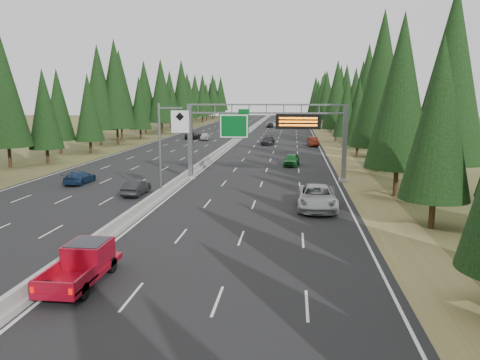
# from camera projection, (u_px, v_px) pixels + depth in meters

# --- Properties ---
(road) EXTENTS (32.00, 260.00, 0.08)m
(road) POSITION_uv_depth(u_px,v_px,m) (238.00, 140.00, 93.51)
(road) COLOR black
(road) RESTS_ON ground
(shoulder_right) EXTENTS (3.60, 260.00, 0.06)m
(shoulder_right) POSITION_uv_depth(u_px,v_px,m) (328.00, 141.00, 91.53)
(shoulder_right) COLOR olive
(shoulder_right) RESTS_ON ground
(shoulder_left) EXTENTS (3.60, 260.00, 0.06)m
(shoulder_left) POSITION_uv_depth(u_px,v_px,m) (151.00, 139.00, 95.51)
(shoulder_left) COLOR #424420
(shoulder_left) RESTS_ON ground
(median_barrier) EXTENTS (0.70, 260.00, 0.85)m
(median_barrier) POSITION_uv_depth(u_px,v_px,m) (238.00, 138.00, 93.45)
(median_barrier) COLOR gray
(median_barrier) RESTS_ON road
(sign_gantry) EXTENTS (16.75, 0.98, 7.80)m
(sign_gantry) POSITION_uv_depth(u_px,v_px,m) (272.00, 130.00, 47.47)
(sign_gantry) COLOR slate
(sign_gantry) RESTS_ON road
(hov_sign_pole) EXTENTS (2.80, 0.50, 8.00)m
(hov_sign_pole) POSITION_uv_depth(u_px,v_px,m) (166.00, 144.00, 38.80)
(hov_sign_pole) COLOR slate
(hov_sign_pole) RESTS_ON road
(tree_row_right) EXTENTS (11.87, 244.51, 18.93)m
(tree_row_right) POSITION_uv_depth(u_px,v_px,m) (360.00, 92.00, 79.66)
(tree_row_right) COLOR black
(tree_row_right) RESTS_ON ground
(tree_row_left) EXTENTS (11.82, 243.92, 18.91)m
(tree_row_left) POSITION_uv_depth(u_px,v_px,m) (121.00, 92.00, 89.76)
(tree_row_left) COLOR black
(tree_row_left) RESTS_ON ground
(silver_minivan) EXTENTS (3.06, 6.48, 1.79)m
(silver_minivan) POSITION_uv_depth(u_px,v_px,m) (317.00, 197.00, 35.90)
(silver_minivan) COLOR #AAABAF
(silver_minivan) RESTS_ON road
(red_pickup) EXTENTS (1.92, 5.38, 1.75)m
(red_pickup) POSITION_uv_depth(u_px,v_px,m) (85.00, 261.00, 21.78)
(red_pickup) COLOR black
(red_pickup) RESTS_ON road
(car_ahead_green) EXTENTS (2.15, 4.44, 1.46)m
(car_ahead_green) POSITION_uv_depth(u_px,v_px,m) (292.00, 160.00, 58.43)
(car_ahead_green) COLOR #155B21
(car_ahead_green) RESTS_ON road
(car_ahead_dkred) EXTENTS (1.96, 4.79, 1.55)m
(car_ahead_dkred) POSITION_uv_depth(u_px,v_px,m) (313.00, 142.00, 81.50)
(car_ahead_dkred) COLOR #4F160B
(car_ahead_dkred) RESTS_ON road
(car_ahead_dkgrey) EXTENTS (2.49, 5.27, 1.49)m
(car_ahead_dkgrey) POSITION_uv_depth(u_px,v_px,m) (268.00, 141.00, 83.84)
(car_ahead_dkgrey) COLOR black
(car_ahead_dkgrey) RESTS_ON road
(car_ahead_white) EXTENTS (2.79, 5.37, 1.44)m
(car_ahead_white) POSITION_uv_depth(u_px,v_px,m) (271.00, 124.00, 134.66)
(car_ahead_white) COLOR white
(car_ahead_white) RESTS_ON road
(car_ahead_far) EXTENTS (1.87, 4.36, 1.47)m
(car_ahead_far) POSITION_uv_depth(u_px,v_px,m) (270.00, 125.00, 131.50)
(car_ahead_far) COLOR black
(car_ahead_far) RESTS_ON road
(car_onc_near) EXTENTS (1.47, 4.00, 1.31)m
(car_onc_near) POSITION_uv_depth(u_px,v_px,m) (136.00, 188.00, 40.98)
(car_onc_near) COLOR black
(car_onc_near) RESTS_ON road
(car_onc_blue) EXTENTS (1.91, 4.43, 1.27)m
(car_onc_blue) POSITION_uv_depth(u_px,v_px,m) (80.00, 177.00, 46.33)
(car_onc_blue) COLOR #162D4E
(car_onc_blue) RESTS_ON road
(car_onc_white) EXTENTS (2.06, 4.47, 1.49)m
(car_onc_white) POSITION_uv_depth(u_px,v_px,m) (205.00, 136.00, 93.27)
(car_onc_white) COLOR #B9B9B9
(car_onc_white) RESTS_ON road
(car_onc_far) EXTENTS (2.68, 5.43, 1.48)m
(car_onc_far) POSITION_uv_depth(u_px,v_px,m) (193.00, 135.00, 95.94)
(car_onc_far) COLOR black
(car_onc_far) RESTS_ON road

